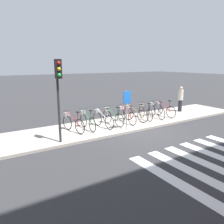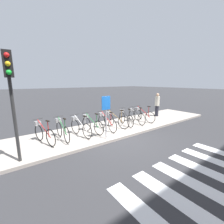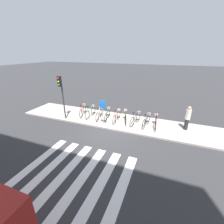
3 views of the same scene
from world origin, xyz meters
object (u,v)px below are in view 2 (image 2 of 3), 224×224
parked_bicycle_0 (43,133)px  parked_bicycle_3 (91,124)px  parked_bicycle_2 (80,127)px  parked_bicycle_7 (136,116)px  parked_bicycle_6 (125,117)px  pedestrian (157,104)px  parked_bicycle_4 (106,122)px  sign_post (106,110)px  parked_bicycle_5 (115,119)px  parked_bicycle_8 (143,114)px  traffic_light (10,85)px  parked_bicycle_1 (62,129)px

parked_bicycle_0 → parked_bicycle_3: same height
parked_bicycle_2 → parked_bicycle_7: (3.83, 0.03, 0.00)m
parked_bicycle_3 → parked_bicycle_6: 2.32m
parked_bicycle_0 → parked_bicycle_7: same height
pedestrian → parked_bicycle_0: bearing=-177.5°
parked_bicycle_2 → parked_bicycle_4: bearing=-0.2°
parked_bicycle_7 → sign_post: size_ratio=0.88×
parked_bicycle_5 → parked_bicycle_6: 0.81m
parked_bicycle_8 → sign_post: size_ratio=0.88×
parked_bicycle_5 → pedestrian: 4.36m
traffic_light → sign_post: (3.43, 0.05, -1.14)m
sign_post → parked_bicycle_3: bearing=96.4°
parked_bicycle_6 → parked_bicycle_7: bearing=-4.4°
parked_bicycle_5 → traffic_light: (-4.81, -1.22, 2.02)m
parked_bicycle_1 → pedestrian: pedestrian is taller
parked_bicycle_8 → pedestrian: bearing=11.6°
parked_bicycle_0 → parked_bicycle_1: (0.78, -0.03, 0.00)m
parked_bicycle_2 → parked_bicycle_5: (2.19, 0.10, 0.00)m
parked_bicycle_0 → parked_bicycle_2: same height
parked_bicycle_5 → sign_post: sign_post is taller
parked_bicycle_3 → parked_bicycle_6: bearing=-0.2°
parked_bicycle_4 → parked_bicycle_3: bearing=172.7°
parked_bicycle_4 → parked_bicycle_7: 2.30m
parked_bicycle_0 → sign_post: size_ratio=0.86×
parked_bicycle_0 → sign_post: (2.43, -1.19, 0.88)m
parked_bicycle_5 → parked_bicycle_8: bearing=-1.2°
sign_post → parked_bicycle_0: bearing=153.9°
parked_bicycle_1 → pedestrian: 7.37m
parked_bicycle_4 → pedestrian: (4.99, 0.47, 0.45)m
parked_bicycle_6 → pedestrian: pedestrian is taller
parked_bicycle_1 → parked_bicycle_6: 3.83m
parked_bicycle_6 → parked_bicycle_8: (1.48, -0.05, 0.00)m
parked_bicycle_6 → pedestrian: bearing=6.0°
parked_bicycle_0 → parked_bicycle_5: (3.81, -0.02, 0.00)m
parked_bicycle_7 → parked_bicycle_0: bearing=179.1°
parked_bicycle_0 → traffic_light: 2.58m
parked_bicycle_0 → traffic_light: (-1.00, -1.24, 2.02)m
parked_bicycle_1 → parked_bicycle_4: bearing=-2.3°
parked_bicycle_0 → parked_bicycle_8: 6.10m
pedestrian → parked_bicycle_2: bearing=-175.9°
pedestrian → parked_bicycle_3: bearing=-176.4°
parked_bicycle_0 → pedestrian: bearing=2.5°
parked_bicycle_5 → pedestrian: size_ratio=0.96×
parked_bicycle_3 → parked_bicycle_4: (0.85, -0.11, 0.00)m
parked_bicycle_0 → parked_bicycle_2: (1.62, -0.12, 0.00)m
parked_bicycle_6 → traffic_light: 6.09m
parked_bicycle_5 → parked_bicycle_7: same height
sign_post → parked_bicycle_5: bearing=40.2°
parked_bicycle_3 → traffic_light: size_ratio=0.50×
parked_bicycle_3 → parked_bicycle_8: (3.80, -0.06, 0.00)m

